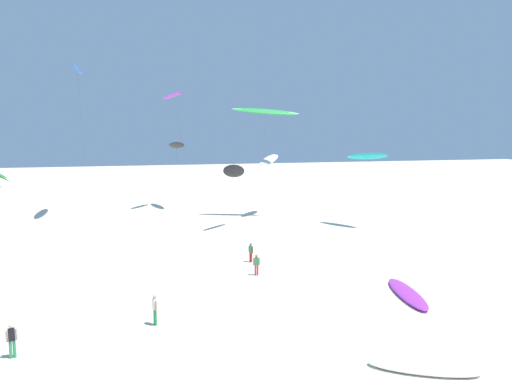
% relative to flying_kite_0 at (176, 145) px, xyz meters
% --- Properties ---
extents(flying_kite_0, '(2.58, 12.79, 9.88)m').
position_rel_flying_kite_0_xyz_m(flying_kite_0, '(0.00, 0.00, 0.00)').
color(flying_kite_0, black).
rests_on(flying_kite_0, ground).
extents(flying_kite_1, '(4.33, 12.07, 8.33)m').
position_rel_flying_kite_0_xyz_m(flying_kite_1, '(11.14, -9.44, -1.81)').
color(flying_kite_1, white).
rests_on(flying_kite_1, ground).
extents(flying_kite_2, '(8.35, 10.47, 14.30)m').
position_rel_flying_kite_0_xyz_m(flying_kite_2, '(10.24, -10.63, 4.41)').
color(flying_kite_2, green).
rests_on(flying_kite_2, ground).
extents(flying_kite_3, '(5.17, 8.26, 7.80)m').
position_rel_flying_kite_0_xyz_m(flying_kite_3, '(4.80, -16.74, -2.53)').
color(flying_kite_3, black).
rests_on(flying_kite_3, ground).
extents(flying_kite_4, '(3.82, 10.72, 8.83)m').
position_rel_flying_kite_0_xyz_m(flying_kite_4, '(19.68, -19.59, -0.93)').
color(flying_kite_4, '#19B2B7').
rests_on(flying_kite_4, ground).
extents(flying_kite_5, '(4.49, 4.57, 17.10)m').
position_rel_flying_kite_0_xyz_m(flying_kite_5, '(-0.36, -1.11, 6.98)').
color(flying_kite_5, purple).
rests_on(flying_kite_5, ground).
extents(flying_kite_6, '(1.44, 8.24, 19.48)m').
position_rel_flying_kite_0_xyz_m(flying_kite_6, '(-12.46, -4.18, 9.65)').
color(flying_kite_6, blue).
rests_on(flying_kite_6, ground).
extents(grounded_kite_0, '(4.94, 3.38, 0.30)m').
position_rel_flying_kite_0_xyz_m(grounded_kite_0, '(6.38, -48.74, -8.96)').
color(grounded_kite_0, white).
rests_on(grounded_kite_0, ground).
extents(grounded_kite_2, '(2.80, 6.15, 0.33)m').
position_rel_flying_kite_0_xyz_m(grounded_kite_2, '(11.25, -40.36, -8.95)').
color(grounded_kite_2, purple).
rests_on(grounded_kite_2, ground).
extents(person_foreground_walker, '(0.50, 0.27, 1.71)m').
position_rel_flying_kite_0_xyz_m(person_foreground_walker, '(-11.84, -42.52, -8.18)').
color(person_foreground_walker, '#338E56').
rests_on(person_foreground_walker, ground).
extents(person_near_left, '(0.28, 0.49, 1.75)m').
position_rel_flying_kite_0_xyz_m(person_near_left, '(-5.09, -40.55, -8.15)').
color(person_near_left, '#338E56').
rests_on(person_near_left, ground).
extents(person_near_right, '(0.32, 0.45, 1.63)m').
position_rel_flying_kite_0_xyz_m(person_near_right, '(3.22, -30.05, -8.22)').
color(person_near_right, red).
rests_on(person_near_right, ground).
extents(person_mid_field, '(0.50, 0.26, 1.63)m').
position_rel_flying_kite_0_xyz_m(person_mid_field, '(2.74, -33.58, -8.22)').
color(person_mid_field, red).
rests_on(person_mid_field, ground).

